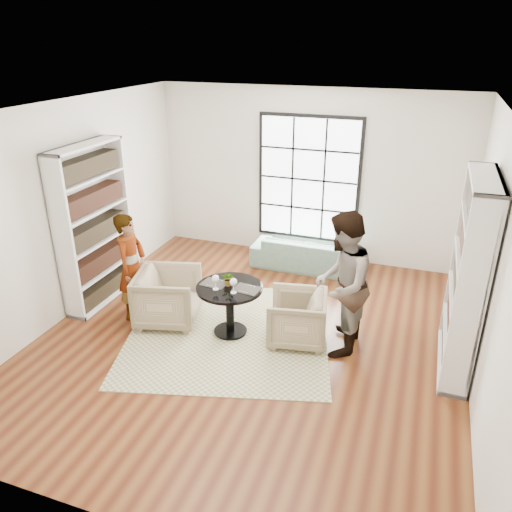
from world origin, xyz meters
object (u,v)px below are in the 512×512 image
at_px(armchair_left, 168,297).
at_px(wine_glass_left, 215,279).
at_px(flower_centerpiece, 229,279).
at_px(pedestal_table, 230,299).
at_px(armchair_right, 297,318).
at_px(wine_glass_right, 233,282).
at_px(sofa, 306,253).
at_px(person_left, 132,267).
at_px(person_right, 341,285).

height_order(armchair_left, wine_glass_left, wine_glass_left).
bearing_deg(flower_centerpiece, wine_glass_left, -125.72).
distance_m(pedestal_table, flower_centerpiece, 0.29).
relative_size(armchair_right, wine_glass_right, 3.60).
distance_m(sofa, armchair_left, 2.79).
distance_m(sofa, wine_glass_right, 2.64).
xyz_separation_m(armchair_left, person_left, (-0.55, 0.00, 0.39)).
bearing_deg(person_left, armchair_left, -93.63).
height_order(armchair_left, flower_centerpiece, flower_centerpiece).
xyz_separation_m(wine_glass_left, wine_glass_right, (0.26, -0.01, 0.00)).
bearing_deg(wine_glass_right, armchair_right, 18.13).
height_order(sofa, wine_glass_right, wine_glass_right).
distance_m(wine_glass_left, flower_centerpiece, 0.21).
distance_m(pedestal_table, armchair_left, 0.94).
bearing_deg(sofa, armchair_left, 60.40).
bearing_deg(armchair_left, wine_glass_left, -113.64).
height_order(wine_glass_left, flower_centerpiece, wine_glass_left).
height_order(pedestal_table, sofa, pedestal_table).
relative_size(armchair_left, armchair_right, 1.13).
bearing_deg(person_left, wine_glass_right, -98.44).
relative_size(person_left, person_right, 0.83).
bearing_deg(armchair_left, person_left, 75.30).
distance_m(armchair_right, flower_centerpiece, 1.04).
xyz_separation_m(pedestal_table, person_right, (1.46, 0.12, 0.42)).
distance_m(person_left, flower_centerpiece, 1.47).
relative_size(sofa, person_left, 1.19).
height_order(person_right, wine_glass_left, person_right).
bearing_deg(person_right, wine_glass_right, -78.52).
relative_size(person_right, flower_centerpiece, 9.61).
bearing_deg(armchair_right, flower_centerpiece, -95.36).
xyz_separation_m(pedestal_table, wine_glass_right, (0.12, -0.14, 0.35)).
bearing_deg(flower_centerpiece, person_right, 3.32).
relative_size(person_right, wine_glass_right, 8.89).
xyz_separation_m(armchair_right, person_left, (-2.39, -0.12, 0.43)).
height_order(sofa, wine_glass_left, wine_glass_left).
bearing_deg(armchair_right, armchair_left, -96.79).
xyz_separation_m(armchair_left, person_right, (2.39, 0.12, 0.55)).
bearing_deg(armchair_left, person_right, -101.74).
relative_size(sofa, wine_glass_right, 8.81).
xyz_separation_m(sofa, armchair_left, (-1.39, -2.42, 0.12)).
bearing_deg(wine_glass_right, person_right, 10.93).
bearing_deg(person_right, wine_glass_left, -80.57).
distance_m(armchair_left, flower_centerpiece, 1.01).
bearing_deg(pedestal_table, armchair_left, -179.53).
xyz_separation_m(wine_glass_right, flower_centerpiece, (-0.14, 0.17, -0.05)).
height_order(person_left, wine_glass_left, person_left).
height_order(person_left, person_right, person_right).
height_order(person_left, wine_glass_right, person_left).
bearing_deg(person_left, sofa, -42.34).
relative_size(armchair_right, flower_centerpiece, 3.90).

